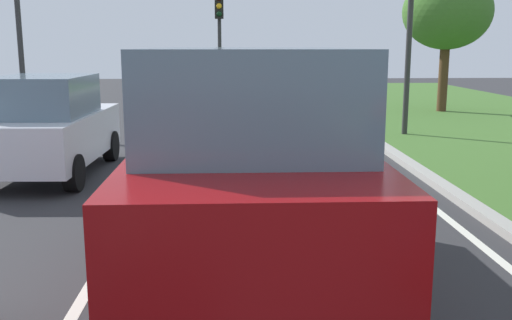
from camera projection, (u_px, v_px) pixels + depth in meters
ground_plane at (193, 175)px, 10.51m from camera, size 60.00×60.00×0.00m
lane_line_center at (154, 175)px, 10.48m from camera, size 0.12×32.00×0.01m
lane_line_right_edge at (390, 173)px, 10.67m from camera, size 0.12×32.00×0.01m
curb_right at (417, 169)px, 10.68m from camera, size 0.24×48.00×0.12m
car_suv_ahead at (249, 172)px, 5.33m from camera, size 1.97×4.50×2.28m
car_hatchback_far at (49, 126)px, 10.32m from camera, size 1.84×3.76×1.78m
traffic_light_near_right at (412, 4)px, 14.16m from camera, size 0.32×0.50×4.83m
traffic_light_far_median at (219, 27)px, 21.68m from camera, size 0.32×0.50×4.25m
tree_roadside_far at (447, 12)px, 19.35m from camera, size 2.93×2.93×4.62m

